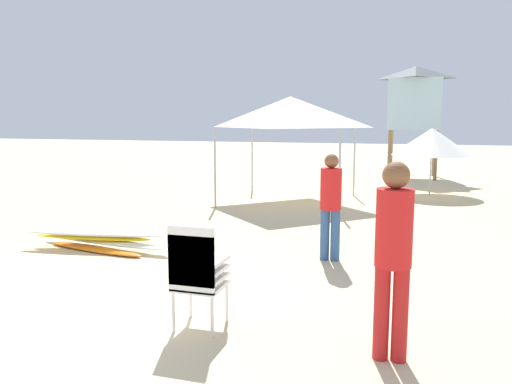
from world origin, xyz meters
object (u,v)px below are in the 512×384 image
Objects in this scene: surfboard_pile at (98,240)px; beach_umbrella_left at (432,142)px; lifeguard_near_center at (331,200)px; popup_canopy at (290,112)px; lifeguard_near_left at (393,247)px; stacked_plastic_chairs at (196,269)px; lifeguard_tower at (415,98)px.

surfboard_pile is 1.20× the size of beach_umbrella_left.
beach_umbrella_left reaches higher than surfboard_pile.
popup_canopy is at bearing 109.54° from lifeguard_near_center.
popup_canopy reaches higher than lifeguard_near_left.
stacked_plastic_chairs is 0.68× the size of lifeguard_near_center.
surfboard_pile is 3.86m from lifeguard_near_center.
popup_canopy is 7.32m from lifeguard_tower.
lifeguard_near_left reaches higher than stacked_plastic_chairs.
lifeguard_tower is (1.15, 11.92, 1.95)m from lifeguard_near_center.
lifeguard_near_center reaches higher than surfboard_pile.
surfboard_pile is at bearing -123.90° from beach_umbrella_left.
lifeguard_tower reaches higher than popup_canopy.
lifeguard_near_left is 8.95m from popup_canopy.
popup_canopy reaches higher than lifeguard_near_center.
stacked_plastic_chairs is 1.95m from lifeguard_near_left.
lifeguard_near_left is at bearing -93.44° from beach_umbrella_left.
surfboard_pile is 1.60× the size of lifeguard_near_center.
beach_umbrella_left reaches higher than lifeguard_near_left.
lifeguard_near_center is 0.41× the size of lifeguard_tower.
lifeguard_near_center is at bearing -102.40° from beach_umbrella_left.
lifeguard_near_left is 0.59× the size of popup_canopy.
stacked_plastic_chairs is 10.90m from beach_umbrella_left.
stacked_plastic_chairs is at bearing -97.79° from lifeguard_tower.
beach_umbrella_left is (0.51, -4.36, -1.37)m from lifeguard_tower.
lifeguard_near_center is (3.75, 0.50, 0.77)m from surfboard_pile.
lifeguard_tower reaches higher than lifeguard_near_left.
lifeguard_near_center is 0.75× the size of beach_umbrella_left.
surfboard_pile is 5.50m from lifeguard_near_left.
beach_umbrella_left is at bearing -83.38° from lifeguard_tower.
lifeguard_near_center is at bearing 73.57° from stacked_plastic_chairs.
lifeguard_near_left is at bearing -2.75° from stacked_plastic_chairs.
lifeguard_near_left is 1.10× the size of lifeguard_near_center.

